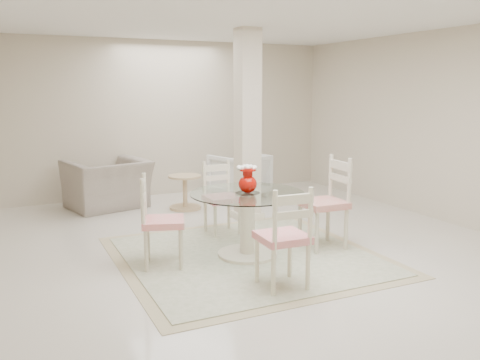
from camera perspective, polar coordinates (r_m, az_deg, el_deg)
name	(u,v)px	position (r m, az deg, el deg)	size (l,w,h in m)	color
ground	(257,248)	(6.13, 1.90, -7.60)	(7.00, 7.00, 0.00)	silver
room_shell	(258,91)	(5.83, 2.01, 10.01)	(6.02, 7.02, 2.71)	beige
column	(247,126)	(7.24, 0.84, 6.07)	(0.30, 0.30, 2.70)	beige
area_rug	(247,256)	(5.82, 0.84, -8.50)	(2.83, 2.83, 0.02)	tan
dining_table	(248,224)	(5.71, 0.85, -5.00)	(1.28, 1.28, 0.74)	beige
red_vase	(248,179)	(5.60, 0.85, 0.06)	(0.24, 0.21, 0.31)	#AC0D05
dining_chair_east	(329,195)	(6.08, 9.98, -1.72)	(0.50, 0.50, 1.20)	beige
dining_chair_north	(220,192)	(6.61, -2.25, -1.38)	(0.42, 0.42, 1.04)	beige
dining_chair_west	(156,215)	(5.42, -9.38, -3.84)	(0.54, 0.54, 1.09)	beige
dining_chair_south	(286,231)	(4.75, 5.19, -5.68)	(0.46, 0.46, 1.10)	#F6F0CB
recliner_taupe	(108,184)	(8.30, -14.65, -0.46)	(1.17, 1.03, 0.76)	gray
armchair_white	(239,175)	(8.85, -0.07, 0.54)	(0.82, 0.84, 0.77)	white
side_table	(185,193)	(8.04, -6.19, -1.50)	(0.51, 0.51, 0.54)	tan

